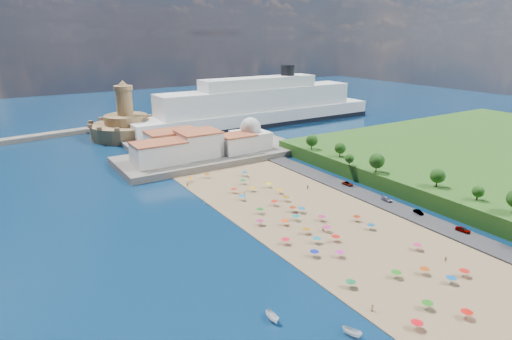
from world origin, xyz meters
TOP-DOWN VIEW (x-y plane):
  - ground at (0.00, 0.00)m, footprint 700.00×700.00m
  - terrace at (10.00, 73.00)m, footprint 90.00×36.00m
  - jetty at (-12.00, 108.00)m, footprint 18.00×70.00m
  - waterfront_buildings at (-3.05, 73.64)m, footprint 57.00×29.00m
  - domed_building at (30.00, 71.00)m, footprint 16.00×16.00m
  - fortress at (-12.00, 138.00)m, footprint 40.00×40.00m
  - cruise_ship at (71.33, 127.51)m, footprint 170.71×26.11m
  - beach_parasols at (0.12, -10.85)m, footprint 32.08×113.93m
  - beachgoers at (-0.99, 5.71)m, footprint 41.02×94.44m
  - moored_boats at (-29.78, -48.67)m, footprint 12.96×16.85m
  - parked_cars at (36.00, -14.94)m, footprint 2.53×53.16m
  - hillside_trees at (47.46, -6.71)m, footprint 12.37×105.15m

SIDE VIEW (x-z plane):
  - ground at x=0.00m, z-range 0.00..0.00m
  - moored_boats at x=-29.78m, z-range -0.01..1.65m
  - beachgoers at x=-0.99m, z-range 0.22..2.03m
  - jetty at x=-12.00m, z-range 0.00..2.40m
  - parked_cars at x=36.00m, z-range 0.63..2.08m
  - terrace at x=10.00m, z-range 0.00..3.00m
  - beach_parasols at x=0.12m, z-range 1.05..3.25m
  - fortress at x=-12.00m, z-range -9.52..22.88m
  - waterfront_buildings at x=-3.05m, z-range 2.38..13.38m
  - domed_building at x=30.00m, z-range 1.47..16.47m
  - hillside_trees at x=47.46m, z-range 6.28..13.83m
  - cruise_ship at x=71.33m, z-range -7.60..29.71m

